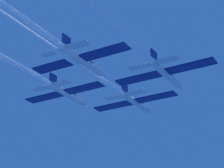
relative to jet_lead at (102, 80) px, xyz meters
The scene contains 4 objects.
jet_lead is the anchor object (origin of this frame).
jet_left_wing 16.37m from the jet_lead, 133.28° to the right, with size 20.01×56.92×3.32m.
jet_right_wing 19.48m from the jet_lead, 49.35° to the right, with size 20.01×61.30×3.32m.
jet_slot 24.08m from the jet_lead, 86.66° to the right, with size 20.01×55.79×3.32m.
Camera 1 is at (41.21, -82.68, -36.05)m, focal length 69.95 mm.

